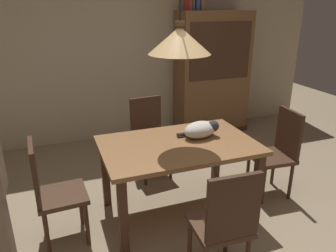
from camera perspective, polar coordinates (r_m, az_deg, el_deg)
ground at (r=3.03m, az=3.90°, el=-19.23°), size 10.00×10.00×0.00m
back_wall at (r=4.89m, az=-8.81°, el=14.61°), size 6.40×0.10×2.90m
dining_table at (r=3.01m, az=1.80°, el=-4.78°), size 1.40×0.90×0.75m
chair_near_front at (r=2.41m, az=9.85°, el=-16.16°), size 0.42×0.42×0.93m
chair_right_side at (r=3.61m, az=18.70°, el=-3.88°), size 0.43×0.43×0.93m
chair_far_back at (r=3.83m, az=-3.26°, el=-1.36°), size 0.44×0.44×0.93m
chair_left_side at (r=2.89m, az=-19.75°, el=-10.32°), size 0.42×0.42×0.93m
cat_sleeping at (r=3.10m, az=5.81°, el=-0.57°), size 0.40×0.30×0.16m
pendant_lamp at (r=2.74m, az=2.04°, el=14.78°), size 0.52×0.52×1.30m
hutch_bookcase at (r=5.13m, az=7.70°, el=8.60°), size 1.12×0.45×1.85m
book_red_tall at (r=4.83m, az=3.51°, el=21.15°), size 0.04×0.22×0.28m
book_green_slim at (r=4.85m, az=4.08°, el=21.02°), size 0.03×0.20×0.26m
book_blue_wide at (r=4.88m, az=4.73°, el=20.89°), size 0.06×0.24×0.24m
book_brown_thick at (r=4.91m, az=5.57°, el=20.74°), size 0.06×0.24×0.22m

